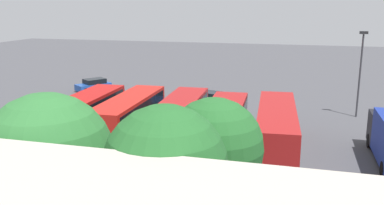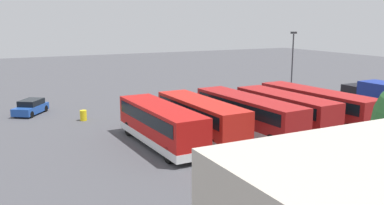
{
  "view_description": "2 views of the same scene",
  "coord_description": "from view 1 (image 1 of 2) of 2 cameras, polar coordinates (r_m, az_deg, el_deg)",
  "views": [
    {
      "loc": [
        -8.99,
        38.33,
        9.91
      ],
      "look_at": [
        0.7,
        2.71,
        1.19
      ],
      "focal_mm": 38.94,
      "sensor_mm": 36.0,
      "label": 1
    },
    {
      "loc": [
        18.32,
        36.81,
        9.0
      ],
      "look_at": [
        1.62,
        3.81,
        1.53
      ],
      "focal_mm": 38.44,
      "sensor_mm": 36.0,
      "label": 2
    }
  ],
  "objects": [
    {
      "name": "bus_single_deck_second",
      "position": [
        29.54,
        4.31,
        -3.04
      ],
      "size": [
        3.14,
        10.25,
        2.95
      ],
      "color": "#A51919",
      "rests_on": "ground"
    },
    {
      "name": "waste_bin_yellow",
      "position": [
        44.16,
        -11.72,
        0.68
      ],
      "size": [
        0.6,
        0.6,
        0.95
      ],
      "primitive_type": "cylinder",
      "color": "yellow",
      "rests_on": "ground"
    },
    {
      "name": "ground_plane",
      "position": [
        40.6,
        1.96,
        -0.84
      ],
      "size": [
        140.0,
        140.0,
        0.0
      ],
      "primitive_type": "plane",
      "color": "#47474C"
    },
    {
      "name": "tree_rightmost",
      "position": [
        17.11,
        3.01,
        -6.14
      ],
      "size": [
        4.09,
        4.09,
        6.28
      ],
      "color": "#4C3823",
      "rests_on": "ground"
    },
    {
      "name": "bus_single_deck_fourth",
      "position": [
        32.47,
        -8.61,
        -1.65
      ],
      "size": [
        2.89,
        10.34,
        2.95
      ],
      "color": "red",
      "rests_on": "ground"
    },
    {
      "name": "bus_single_deck_near_end",
      "position": [
        29.4,
        11.49,
        -3.35
      ],
      "size": [
        3.43,
        11.86,
        2.95
      ],
      "color": "#A51919",
      "rests_on": "ground"
    },
    {
      "name": "lamp_post_tall",
      "position": [
        39.65,
        22.09,
        4.48
      ],
      "size": [
        0.7,
        0.3,
        7.65
      ],
      "color": "#38383D",
      "rests_on": "ground"
    },
    {
      "name": "car_hatchback_silver",
      "position": [
        50.12,
        -13.32,
        2.34
      ],
      "size": [
        3.72,
        4.23,
        1.43
      ],
      "color": "#1E479E",
      "rests_on": "ground"
    },
    {
      "name": "tree_midleft",
      "position": [
        13.93,
        -3.72,
        -8.86
      ],
      "size": [
        4.21,
        4.21,
        6.78
      ],
      "color": "#4C3823",
      "rests_on": "ground"
    },
    {
      "name": "car_small_green",
      "position": [
        41.75,
        2.04,
        0.54
      ],
      "size": [
        4.65,
        2.91,
        1.43
      ],
      "color": "#1E479E",
      "rests_on": "ground"
    },
    {
      "name": "bus_single_deck_third",
      "position": [
        30.7,
        -2.01,
        -2.37
      ],
      "size": [
        3.22,
        11.66,
        2.95
      ],
      "color": "#A51919",
      "rests_on": "ground"
    },
    {
      "name": "bus_single_deck_fifth",
      "position": [
        33.64,
        -14.42,
        -1.4
      ],
      "size": [
        2.96,
        10.29,
        2.95
      ],
      "color": "#B71411",
      "rests_on": "ground"
    },
    {
      "name": "tree_midright",
      "position": [
        16.89,
        -19.14,
        -7.3
      ],
      "size": [
        5.09,
        5.09,
        6.73
      ],
      "color": "#4C3823",
      "rests_on": "ground"
    }
  ]
}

